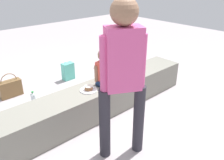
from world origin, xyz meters
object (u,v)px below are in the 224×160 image
Objects in this scene: water_bottle_far_side at (133,68)px; cake_box_white at (129,76)px; cake_plate at (89,89)px; water_bottle_near_gift at (33,98)px; child_seated at (105,70)px; gift_bag at (68,71)px; party_cup_red at (98,65)px; adult_standing at (123,69)px; handbag_brown_canvas at (10,88)px.

water_bottle_far_side is 0.33m from cake_box_white.
cake_plate is 0.97m from water_bottle_near_gift.
child_seated is at bearing -51.94° from water_bottle_near_gift.
water_bottle_near_gift is (-0.85, -0.41, -0.06)m from gift_bag.
child_seated reaches higher than water_bottle_near_gift.
water_bottle_near_gift is (-0.65, 0.83, -0.52)m from child_seated.
gift_bag is 0.75m from party_cup_red.
cake_box_white is (0.78, -0.74, -0.08)m from gift_bag.
cake_box_white is (1.63, -0.33, -0.02)m from water_bottle_near_gift.
water_bottle_far_side is at bearing -5.06° from water_bottle_near_gift.
adult_standing is 2.22m from handbag_brown_canvas.
adult_standing is 0.92m from cake_plate.
handbag_brown_canvas reaches higher than party_cup_red.
child_seated reaches higher than cake_plate.
cake_plate is 1.34m from gift_bag.
cake_plate is 1.04× the size of water_bottle_far_side.
gift_bag reaches higher than water_bottle_near_gift.
cake_box_white is at bearing 41.58° from adult_standing.
water_bottle_far_side is 0.58× the size of handbag_brown_canvas.
water_bottle_far_side is 1.99× the size of party_cup_red.
handbag_brown_canvas is at bearing 163.08° from water_bottle_far_side.
gift_bag is at bearing 151.69° from water_bottle_far_side.
cake_plate reaches higher than party_cup_red.
handbag_brown_canvas is at bearing 156.02° from cake_box_white.
child_seated is 2.16× the size of cake_plate.
gift_bag reaches higher than party_cup_red.
water_bottle_far_side is 0.74m from party_cup_red.
water_bottle_far_side reaches higher than cake_box_white.
cake_box_white is at bearing 27.01° from child_seated.
party_cup_red is at bearing 92.95° from cake_box_white.
water_bottle_far_side is (1.07, -0.58, -0.06)m from gift_bag.
child_seated is 4.45× the size of party_cup_red.
handbag_brown_canvas is (-0.15, 0.46, 0.04)m from water_bottle_near_gift.
cake_box_white is at bearing 21.55° from cake_plate.
child_seated is 1.40× the size of gift_bag.
adult_standing is at bearing -123.25° from party_cup_red.
adult_standing is 1.80m from water_bottle_near_gift.
child_seated reaches higher than party_cup_red.
cake_box_white is (0.98, 0.50, -0.54)m from child_seated.
handbag_brown_canvas is (-1.78, 0.79, 0.07)m from cake_box_white.
cake_plate reaches higher than gift_bag.
gift_bag is 1.59× the size of water_bottle_far_side.
handbag_brown_canvas is (-0.39, 2.03, -0.82)m from adult_standing.
adult_standing is (-0.41, -0.73, 0.34)m from child_seated.
cake_box_white is at bearing -43.36° from gift_bag.
water_bottle_far_side is at bearing 29.95° from cake_box_white.
gift_bag is 0.95m from water_bottle_near_gift.
gift_bag is (0.46, 1.23, -0.27)m from cake_plate.
child_seated is at bearing -125.36° from party_cup_red.
water_bottle_far_side is at bearing -16.92° from handbag_brown_canvas.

